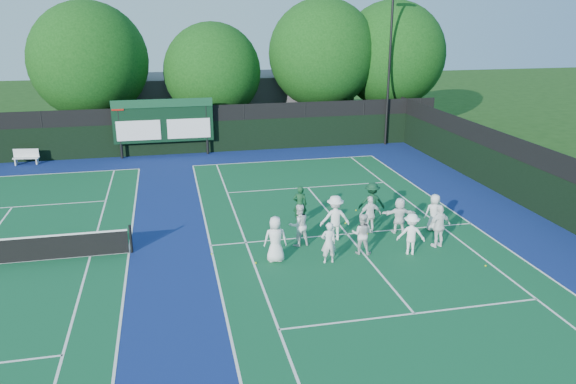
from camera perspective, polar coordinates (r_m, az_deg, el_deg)
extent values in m
plane|color=#173B10|center=(21.95, 6.82, -5.25)|extent=(120.00, 120.00, 0.00)
cube|color=navy|center=(21.79, -9.23, -5.53)|extent=(34.00, 32.00, 0.01)
cube|color=#104F2C|center=(22.82, 6.01, -4.27)|extent=(10.97, 23.77, 0.00)
cube|color=silver|center=(33.72, -0.29, 3.21)|extent=(10.97, 0.08, 0.00)
cube|color=silver|center=(21.81, -7.88, -5.41)|extent=(0.08, 23.77, 0.00)
cube|color=silver|center=(25.01, 18.05, -3.05)|extent=(0.08, 23.77, 0.00)
cube|color=silver|center=(21.94, -4.30, -5.14)|extent=(0.08, 23.77, 0.00)
cube|color=silver|center=(24.36, 15.26, -3.34)|extent=(0.08, 23.77, 0.00)
cube|color=silver|center=(17.48, 12.69, -11.96)|extent=(8.23, 0.08, 0.00)
cube|color=silver|center=(28.59, 2.02, 0.47)|extent=(8.23, 0.08, 0.00)
cube|color=silver|center=(22.81, 6.01, -4.26)|extent=(0.08, 12.80, 0.00)
cube|color=silver|center=(33.79, -24.19, 1.63)|extent=(10.97, 0.08, 0.00)
cube|color=silver|center=(21.83, -15.86, -5.93)|extent=(0.08, 23.77, 0.00)
cube|color=silver|center=(21.98, -19.44, -6.13)|extent=(0.08, 23.77, 0.00)
cube|color=silver|center=(28.67, -26.22, -1.38)|extent=(8.23, 0.08, 0.00)
cube|color=black|center=(35.83, -10.82, 5.39)|extent=(34.00, 0.08, 2.00)
cube|color=black|center=(35.54, -10.96, 7.75)|extent=(34.00, 0.05, 1.00)
cube|color=black|center=(26.62, 24.82, -0.34)|extent=(0.08, 32.00, 2.00)
cube|color=black|center=(26.23, 25.24, 2.77)|extent=(0.05, 32.00, 1.00)
cylinder|color=black|center=(35.38, -16.73, 6.03)|extent=(0.16, 0.16, 3.50)
cylinder|color=black|center=(35.36, -8.26, 6.60)|extent=(0.16, 0.16, 3.50)
cube|color=black|center=(35.19, -12.55, 7.05)|extent=(6.00, 0.15, 2.60)
cube|color=#124025|center=(34.91, -12.67, 8.79)|extent=(6.00, 0.05, 0.50)
cube|color=white|center=(35.22, -14.94, 6.05)|extent=(2.60, 0.04, 1.20)
cube|color=white|center=(35.21, -10.04, 6.38)|extent=(2.60, 0.04, 1.20)
cube|color=#A4170D|center=(35.03, -16.95, 8.32)|extent=(0.70, 0.04, 0.50)
cube|color=#515155|center=(43.77, -5.99, 9.19)|extent=(18.00, 6.00, 4.00)
cylinder|color=black|center=(37.72, 10.24, 12.20)|extent=(0.16, 0.16, 10.00)
cylinder|color=black|center=(21.62, -15.68, -4.61)|extent=(0.10, 0.10, 1.10)
cube|color=silver|center=(36.19, -25.06, 3.16)|extent=(1.48, 0.58, 0.06)
cube|color=silver|center=(36.27, -25.07, 3.63)|extent=(1.44, 0.25, 0.48)
cube|color=silver|center=(36.38, -25.90, 2.76)|extent=(0.10, 0.34, 0.38)
cube|color=silver|center=(36.12, -24.12, 2.91)|extent=(0.10, 0.34, 0.38)
cylinder|color=black|center=(39.44, -18.95, 6.43)|extent=(0.44, 0.44, 2.74)
sphere|color=#0D3A0E|center=(38.89, -19.58, 12.45)|extent=(7.47, 7.47, 7.47)
sphere|color=#0D3A0E|center=(39.19, -18.53, 11.49)|extent=(5.23, 5.23, 5.23)
cylinder|color=black|center=(39.35, -7.47, 6.87)|extent=(0.44, 0.44, 2.27)
sphere|color=#0D3A0E|center=(38.83, -7.68, 12.04)|extent=(6.50, 6.50, 6.50)
sphere|color=#0D3A0E|center=(39.26, -6.79, 11.18)|extent=(4.55, 4.55, 4.55)
cylinder|color=black|center=(40.65, 3.42, 7.82)|extent=(0.44, 0.44, 2.93)
sphere|color=#0D3A0E|center=(40.12, 3.54, 13.85)|extent=(7.51, 7.51, 7.51)
sphere|color=#0D3A0E|center=(40.63, 4.23, 12.83)|extent=(5.26, 5.26, 5.26)
cylinder|color=black|center=(42.33, 10.18, 7.87)|extent=(0.44, 0.44, 2.78)
sphere|color=#0D3A0E|center=(41.82, 10.50, 13.57)|extent=(7.54, 7.54, 7.54)
sphere|color=#0D3A0E|center=(42.39, 11.05, 12.57)|extent=(5.28, 5.28, 5.28)
sphere|color=#B2C317|center=(20.17, -3.29, -7.20)|extent=(0.07, 0.07, 0.07)
sphere|color=#B2C317|center=(25.45, 6.93, -1.85)|extent=(0.07, 0.07, 0.07)
sphere|color=#B2C317|center=(21.12, 19.43, -7.08)|extent=(0.07, 0.07, 0.07)
sphere|color=#B2C317|center=(21.03, -7.76, -6.25)|extent=(0.07, 0.07, 0.07)
sphere|color=#B2C317|center=(23.88, 5.86, -3.16)|extent=(0.07, 0.07, 0.07)
sphere|color=#B2C317|center=(22.86, 8.07, -4.24)|extent=(0.07, 0.07, 0.07)
imported|color=white|center=(20.03, -1.28, -4.82)|extent=(0.88, 0.61, 1.70)
imported|color=white|center=(19.98, 4.15, -5.16)|extent=(0.56, 0.37, 1.54)
imported|color=silver|center=(20.85, 7.50, -4.23)|extent=(0.93, 0.84, 1.56)
imported|color=white|center=(21.12, 12.40, -4.19)|extent=(1.16, 0.89, 1.58)
imported|color=white|center=(21.98, 15.11, -3.36)|extent=(1.05, 0.61, 1.69)
imported|color=white|center=(21.35, 1.11, -3.38)|extent=(0.92, 0.78, 1.67)
imported|color=white|center=(21.94, 4.79, -2.64)|extent=(1.20, 0.73, 1.81)
imported|color=white|center=(22.79, 8.35, -2.30)|extent=(0.93, 0.40, 1.57)
imported|color=white|center=(23.05, 11.24, -2.34)|extent=(1.43, 0.66, 1.49)
imported|color=silver|center=(23.59, 14.64, -2.03)|extent=(0.82, 0.59, 1.55)
imported|color=#103D1F|center=(23.63, 1.22, -1.28)|extent=(0.66, 0.50, 1.63)
imported|color=#0F3720|center=(24.05, 8.51, -1.03)|extent=(1.21, 0.84, 1.72)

